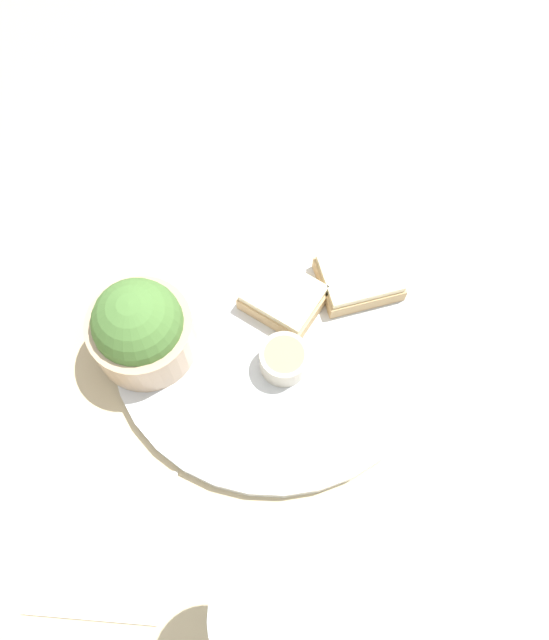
% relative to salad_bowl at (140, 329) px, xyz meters
% --- Properties ---
extents(ground_plane, '(4.00, 4.00, 0.00)m').
position_rel_salad_bowl_xyz_m(ground_plane, '(0.12, 0.04, -0.05)').
color(ground_plane, '#C6B289').
extents(dinner_plate, '(0.33, 0.33, 0.01)m').
position_rel_salad_bowl_xyz_m(dinner_plate, '(0.12, 0.04, -0.05)').
color(dinner_plate, silver).
rests_on(dinner_plate, ground_plane).
extents(salad_bowl, '(0.10, 0.10, 0.09)m').
position_rel_salad_bowl_xyz_m(salad_bowl, '(0.00, 0.00, 0.00)').
color(salad_bowl, tan).
rests_on(salad_bowl, dinner_plate).
extents(sauce_ramekin, '(0.05, 0.05, 0.03)m').
position_rel_salad_bowl_xyz_m(sauce_ramekin, '(0.14, -0.00, -0.02)').
color(sauce_ramekin, beige).
rests_on(sauce_ramekin, dinner_plate).
extents(cheese_toast_near, '(0.10, 0.09, 0.03)m').
position_rel_salad_bowl_xyz_m(cheese_toast_near, '(0.20, 0.10, -0.03)').
color(cheese_toast_near, tan).
rests_on(cheese_toast_near, dinner_plate).
extents(cheese_toast_far, '(0.09, 0.09, 0.03)m').
position_rel_salad_bowl_xyz_m(cheese_toast_far, '(0.13, 0.06, -0.03)').
color(cheese_toast_far, tan).
rests_on(cheese_toast_far, dinner_plate).
extents(wine_glass, '(0.08, 0.08, 0.16)m').
position_rel_salad_bowl_xyz_m(wine_glass, '(0.16, -0.22, 0.05)').
color(wine_glass, silver).
rests_on(wine_glass, ground_plane).
extents(napkin, '(0.12, 0.14, 0.01)m').
position_rel_salad_bowl_xyz_m(napkin, '(-0.00, -0.18, -0.05)').
color(napkin, beige).
rests_on(napkin, ground_plane).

